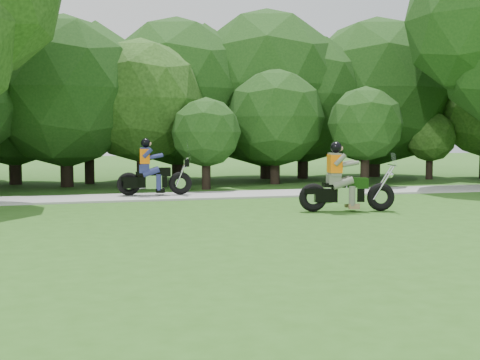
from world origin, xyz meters
name	(u,v)px	position (x,y,z in m)	size (l,w,h in m)	color
ground	(368,230)	(0.00, 0.00, 0.00)	(100.00, 100.00, 0.00)	#2B5618
walkway	(258,194)	(0.00, 8.00, 0.03)	(60.00, 2.20, 0.06)	gray
tree_line	(185,96)	(-1.29, 14.56, 3.76)	(41.13, 12.80, 7.91)	black
chopper_motorcycle	(342,186)	(0.84, 3.09, 0.69)	(2.59, 0.93, 1.86)	black
touring_motorcycle	(150,175)	(-3.64, 8.27, 0.74)	(2.46, 0.84, 1.87)	black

